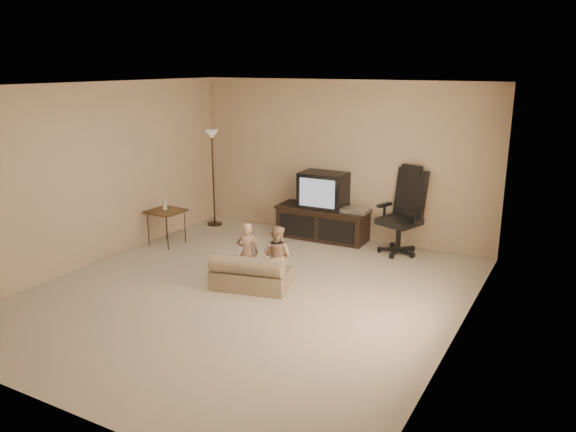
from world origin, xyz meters
name	(u,v)px	position (x,y,z in m)	size (l,w,h in m)	color
floor	(247,293)	(0.00, 0.00, 0.00)	(5.50, 5.50, 0.00)	beige
room_shell	(245,172)	(0.00, 0.00, 1.52)	(5.50, 5.50, 5.50)	white
tv_stand	(323,211)	(-0.15, 2.49, 0.45)	(1.52, 0.59, 1.08)	black
office_chair	(402,222)	(1.17, 2.43, 0.47)	(0.76, 0.78, 1.30)	black
side_table	(166,211)	(-2.15, 1.04, 0.53)	(0.51, 0.51, 0.74)	brown
floor_lamp	(212,156)	(-2.16, 2.30, 1.21)	(0.26, 0.26, 1.65)	black
child_sofa	(250,275)	(-0.04, 0.14, 0.19)	(1.04, 0.73, 0.46)	gray
toddler_left	(247,252)	(-0.21, 0.34, 0.39)	(0.29, 0.21, 0.79)	tan
toddler_right	(277,256)	(0.20, 0.40, 0.40)	(0.39, 0.21, 0.80)	tan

